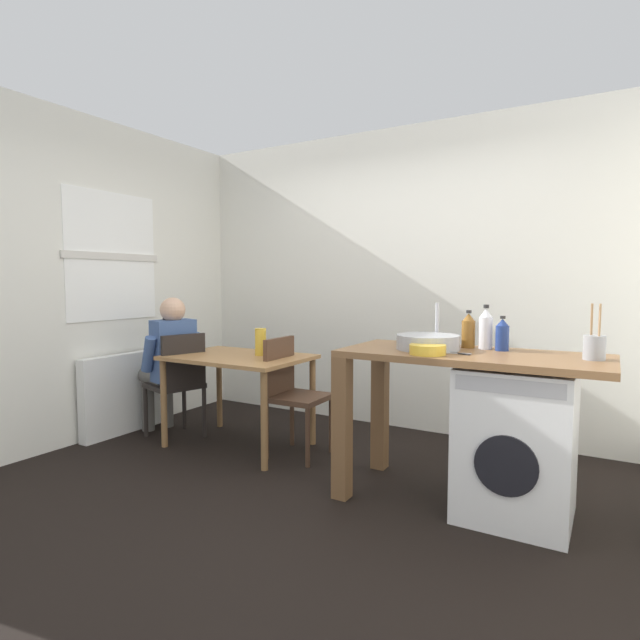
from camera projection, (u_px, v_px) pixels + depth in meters
ground_plane at (297, 494)px, 3.17m from camera, size 5.46×5.46×0.00m
wall_back at (401, 280)px, 4.57m from camera, size 4.60×0.10×2.70m
wall_window_side at (78, 279)px, 4.15m from camera, size 0.12×3.80×2.70m
radiator at (122, 394)px, 4.42m from camera, size 0.10×0.80×0.70m
dining_table at (238, 367)px, 4.06m from camera, size 1.10×0.76×0.74m
chair_person_seat at (178, 380)px, 4.24m from camera, size 0.50×0.50×0.90m
chair_opposite at (291, 389)px, 3.87m from camera, size 0.41×0.41×0.90m
seated_person at (169, 358)px, 4.34m from camera, size 0.56×0.54×1.20m
kitchen_counter at (435, 376)px, 3.06m from camera, size 1.50×0.68×0.92m
washing_machine at (516, 442)px, 2.85m from camera, size 0.60×0.61×0.86m
sink_basin at (428, 342)px, 3.07m from camera, size 0.38×0.38×0.09m
tap at (437, 324)px, 3.22m from camera, size 0.02×0.02×0.28m
bottle_tall_green at (468, 331)px, 3.15m from camera, size 0.08×0.08×0.24m
bottle_squat_brown at (486, 329)px, 3.09m from camera, size 0.08×0.08×0.27m
bottle_clear_small at (502, 335)px, 3.01m from camera, size 0.08×0.08×0.21m
mixing_bowl at (428, 349)px, 2.87m from camera, size 0.21×0.21×0.06m
utensil_crock at (594, 347)px, 2.67m from camera, size 0.11×0.11×0.30m
vase at (261, 342)px, 4.05m from camera, size 0.09×0.09×0.22m
scissors at (458, 353)px, 2.88m from camera, size 0.15×0.06×0.01m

